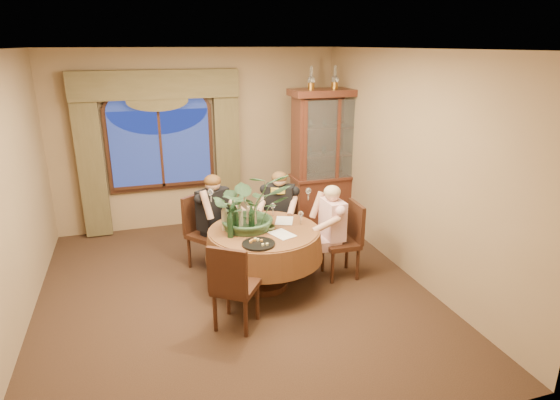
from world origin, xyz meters
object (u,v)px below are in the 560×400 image
object	(u,v)px
china_cabinet	(332,159)
stoneware_vase	(251,216)
centerpiece_plant	(250,179)
person_back	(213,221)
oil_lamp_center	(335,77)
chair_back_right	(280,223)
chair_right	(341,241)
wine_bottle_5	(224,217)
wine_bottle_3	(236,220)
wine_bottle_0	(230,224)
wine_bottle_1	(252,219)
oil_lamp_right	(358,77)
person_pink	(332,231)
wine_bottle_2	(233,213)
chair_back	(207,233)
oil_lamp_left	(311,78)
olive_bowl	(269,228)
person_scarf	(280,214)
dining_table	(264,258)
wine_bottle_4	(240,217)
chair_front_left	(236,285)

from	to	relation	value
china_cabinet	stoneware_vase	distance (m)	2.32
centerpiece_plant	person_back	bearing A→B (deg)	119.89
oil_lamp_center	chair_back_right	bearing A→B (deg)	-142.17
china_cabinet	oil_lamp_center	bearing A→B (deg)	0.00
chair_right	wine_bottle_5	size ratio (longest dim) A/B	2.91
wine_bottle_3	wine_bottle_5	bearing A→B (deg)	128.61
wine_bottle_0	wine_bottle_1	distance (m)	0.28
person_back	wine_bottle_3	distance (m)	0.81
oil_lamp_center	oil_lamp_right	world-z (taller)	same
person_pink	wine_bottle_2	world-z (taller)	person_pink
china_cabinet	wine_bottle_5	bearing A→B (deg)	-142.70
oil_lamp_right	chair_back	xyz separation A→B (m)	(-2.56, -0.93, -1.89)
oil_lamp_left	olive_bowl	xyz separation A→B (m)	(-1.17, -1.71, -1.60)
wine_bottle_1	wine_bottle_3	size ratio (longest dim) A/B	1.00
person_back	wine_bottle_5	distance (m)	0.67
person_scarf	wine_bottle_1	world-z (taller)	person_scarf
wine_bottle_5	wine_bottle_0	bearing A→B (deg)	-85.33
wine_bottle_3	wine_bottle_0	bearing A→B (deg)	-131.27
chair_right	olive_bowl	world-z (taller)	chair_right
dining_table	chair_back_right	distance (m)	0.92
wine_bottle_2	wine_bottle_5	bearing A→B (deg)	-144.17
china_cabinet	chair_back_right	size ratio (longest dim) A/B	2.29
person_scarf	wine_bottle_2	distance (m)	0.99
chair_right	oil_lamp_right	bearing A→B (deg)	-28.16
chair_right	wine_bottle_3	world-z (taller)	wine_bottle_3
wine_bottle_0	wine_bottle_5	size ratio (longest dim) A/B	1.00
china_cabinet	person_pink	xyz separation A→B (m)	(-0.70, -1.65, -0.50)
stoneware_vase	wine_bottle_3	xyz separation A→B (m)	(-0.22, -0.15, 0.04)
china_cabinet	chair_right	xyz separation A→B (m)	(-0.61, -1.72, -0.62)
china_cabinet	stoneware_vase	size ratio (longest dim) A/B	8.47
person_pink	person_back	size ratio (longest dim) A/B	0.95
china_cabinet	wine_bottle_5	distance (m)	2.58
china_cabinet	oil_lamp_left	size ratio (longest dim) A/B	6.47
wine_bottle_0	wine_bottle_3	distance (m)	0.13
wine_bottle_2	olive_bowl	bearing A→B (deg)	-32.20
dining_table	wine_bottle_3	bearing A→B (deg)	-178.18
person_back	wine_bottle_4	distance (m)	0.76
oil_lamp_center	centerpiece_plant	distance (m)	2.54
person_back	wine_bottle_1	distance (m)	0.88
wine_bottle_1	chair_back	bearing A→B (deg)	118.18
person_pink	oil_lamp_right	bearing A→B (deg)	-35.33
person_back	wine_bottle_3	size ratio (longest dim) A/B	3.88
oil_lamp_left	wine_bottle_1	bearing A→B (deg)	-128.74
oil_lamp_center	wine_bottle_0	world-z (taller)	oil_lamp_center
dining_table	oil_lamp_left	distance (m)	2.88
olive_bowl	wine_bottle_1	xyz separation A→B (m)	(-0.21, -0.01, 0.14)
centerpiece_plant	oil_lamp_right	bearing A→B (deg)	36.38
oil_lamp_center	chair_front_left	size ratio (longest dim) A/B	0.35
chair_front_left	stoneware_vase	bearing A→B (deg)	100.68
wine_bottle_1	wine_bottle_5	distance (m)	0.33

